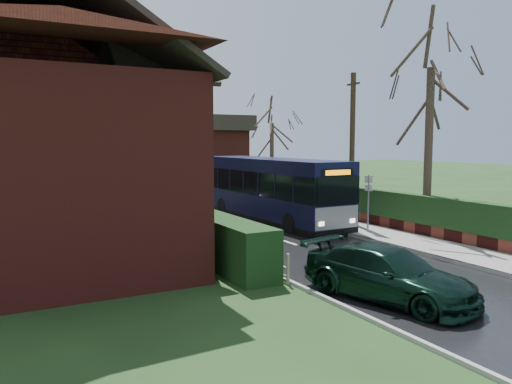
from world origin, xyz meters
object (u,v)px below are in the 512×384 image
bus (272,190)px  car_green (388,274)px  brick_house (45,134)px  bus_stop_sign (368,195)px  car_silver (186,207)px  telegraph_pole (352,150)px

bus → car_green: bus is taller
bus → car_green: size_ratio=2.27×
brick_house → bus: size_ratio=1.36×
brick_house → bus_stop_sign: brick_house is taller
bus → car_silver: size_ratio=2.86×
brick_house → car_silver: 9.54m
bus_stop_sign → telegraph_pole: size_ratio=0.36×
car_green → bus_stop_sign: bearing=37.3°
car_green → bus_stop_sign: bus_stop_sign is taller
bus_stop_sign → bus: bearing=93.2°
car_green → telegraph_pole: bearing=40.8°
bus → car_silver: bus is taller
bus_stop_sign → telegraph_pole: telegraph_pole is taller
brick_house → bus_stop_sign: bearing=-13.0°
car_silver → telegraph_pole: bearing=-43.3°
car_silver → car_green: size_ratio=0.80×
bus → bus_stop_sign: size_ratio=4.05×
car_green → bus: bearing=58.2°
brick_house → bus: bearing=12.4°
car_green → bus_stop_sign: 9.22m
brick_house → car_green: size_ratio=3.10×
brick_house → bus_stop_sign: 13.33m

